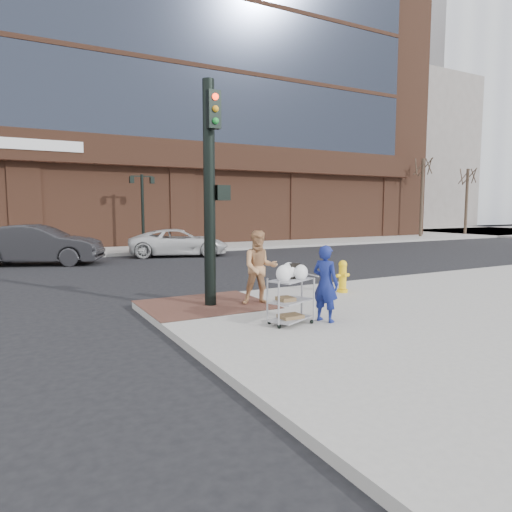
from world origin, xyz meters
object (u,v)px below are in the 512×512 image
pedestrian_tan (260,268)px  utility_cart (291,297)px  sedan_dark (38,245)px  minivan_white (179,243)px  lamp_post (143,203)px  traffic_signal_pole (211,187)px  fire_hydrant (343,276)px  woman_blue (325,283)px

pedestrian_tan → utility_cart: pedestrian_tan is taller
sedan_dark → minivan_white: size_ratio=1.06×
lamp_post → pedestrian_tan: size_ratio=2.35×
lamp_post → utility_cart: lamp_post is taller
traffic_signal_pole → pedestrian_tan: size_ratio=2.94×
pedestrian_tan → fire_hydrant: bearing=25.6°
sedan_dark → minivan_white: sedan_dark is taller
traffic_signal_pole → pedestrian_tan: 2.14m
traffic_signal_pole → fire_hydrant: traffic_signal_pole is taller
minivan_white → fire_hydrant: (0.29, -12.12, -0.09)m
lamp_post → fire_hydrant: lamp_post is taller
utility_cart → lamp_post: bearing=84.0°
woman_blue → pedestrian_tan: pedestrian_tan is taller
sedan_dark → minivan_white: 6.33m
fire_hydrant → traffic_signal_pole: bearing=177.5°
pedestrian_tan → utility_cart: bearing=-81.2°
pedestrian_tan → sedan_dark: 12.48m
pedestrian_tan → utility_cart: size_ratio=1.45×
lamp_post → woman_blue: bearing=-93.6°
sedan_dark → fire_hydrant: sedan_dark is taller
lamp_post → fire_hydrant: bearing=-85.6°
woman_blue → lamp_post: bearing=-25.5°
pedestrian_tan → lamp_post: bearing=104.5°
woman_blue → fire_hydrant: size_ratio=1.77×
fire_hydrant → lamp_post: bearing=94.4°
utility_cart → fire_hydrant: utility_cart is taller
minivan_white → pedestrian_tan: bearing=-173.0°
minivan_white → utility_cart: bearing=-173.0°
sedan_dark → woman_blue: bearing=-140.9°
woman_blue → sedan_dark: (-4.29, 13.85, -0.06)m
sedan_dark → fire_hydrant: bearing=-128.4°
pedestrian_tan → minivan_white: pedestrian_tan is taller
lamp_post → utility_cart: 17.72m
pedestrian_tan → woman_blue: bearing=-60.6°
lamp_post → woman_blue: size_ratio=2.67×
pedestrian_tan → minivan_white: bearing=99.1°
minivan_white → fire_hydrant: size_ratio=5.67×
lamp_post → sedan_dark: lamp_post is taller
woman_blue → minivan_white: 14.55m
woman_blue → sedan_dark: 14.50m
lamp_post → pedestrian_tan: lamp_post is taller
woman_blue → traffic_signal_pole: bearing=7.2°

